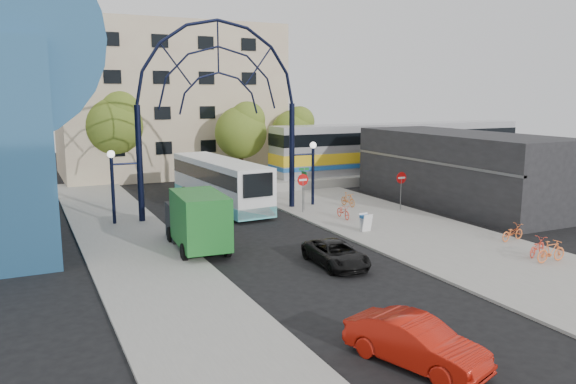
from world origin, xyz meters
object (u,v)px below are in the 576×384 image
street_name_sign (304,180)px  city_bus (220,182)px  gateway_arch (219,78)px  tree_north_a (242,129)px  bike_near_b (348,200)px  sandwich_board (366,220)px  bike_far_b (551,251)px  bike_far_a (512,232)px  tree_north_c (295,130)px  red_sedan (416,342)px  bike_near_a (343,211)px  train_car (401,147)px  bike_far_c (537,247)px  black_suv (336,254)px  stop_sign (303,183)px  green_truck (196,220)px  do_not_enter_sign (401,182)px  tree_north_b (115,122)px

street_name_sign → city_bus: (-4.38, 4.06, -0.45)m
gateway_arch → tree_north_a: 13.98m
street_name_sign → bike_near_b: size_ratio=1.81×
gateway_arch → sandwich_board: (5.60, -8.02, -7.81)m
bike_far_b → bike_far_a: bearing=-20.0°
tree_north_c → bike_far_a: (-0.78, -26.93, -3.72)m
bike_far_a → street_name_sign: bearing=20.0°
red_sedan → bike_near_a: red_sedan is taller
tree_north_c → red_sedan: tree_north_c is taller
train_car → red_sedan: size_ratio=6.01×
bike_far_c → black_suv: bearing=50.6°
stop_sign → bike_near_a: size_ratio=1.53×
stop_sign → bike_far_c: stop_sign is taller
city_bus → green_truck: city_bus is taller
tree_north_a → bike_far_b: 28.97m
sandwich_board → bike_near_b: bearing=66.1°
do_not_enter_sign → bike_far_a: (0.34, -9.00, -1.42)m
sandwich_board → tree_north_c: bearing=73.5°
green_truck → black_suv: 7.25m
tree_north_a → black_suv: (-5.02, -24.35, -4.05)m
city_bus → bike_far_c: city_bus is taller
red_sedan → bike_near_b: (10.10, 19.90, -0.10)m
stop_sign → train_car: bearing=33.3°
train_car → bike_near_b: bearing=-140.3°
street_name_sign → bike_far_a: 13.22m
sandwich_board → bike_far_c: bearing=-58.5°
bike_far_b → stop_sign: bearing=21.5°
do_not_enter_sign → bike_far_b: size_ratio=1.48×
tree_north_c → city_bus: size_ratio=0.55×
sandwich_board → bike_far_b: size_ratio=0.59×
bike_far_b → sandwich_board: bearing=29.0°
bike_near_b → gateway_arch: bearing=165.0°
street_name_sign → tree_north_a: size_ratio=0.40×
red_sedan → do_not_enter_sign: bearing=34.7°
street_name_sign → train_car: train_car is taller
city_bus → bike_near_a: size_ratio=7.27×
stop_sign → bike_near_b: (3.64, 0.39, -1.41)m
black_suv → tree_north_a: bearing=81.2°
train_car → bike_far_a: (-8.66, -21.00, -2.35)m
street_name_sign → gateway_arch: bearing=164.9°
tree_north_c → red_sedan: bearing=-111.3°
bike_near_a → bike_far_c: bike_far_c is taller
train_car → bike_far_c: size_ratio=15.31×
tree_north_a → bike_far_a: (5.22, -24.93, -4.06)m
tree_north_b → tree_north_a: bearing=-21.8°
do_not_enter_sign → gateway_arch: bearing=160.0°
bike_near_b → bike_far_a: bike_near_b is taller
city_bus → bike_near_b: bearing=-33.1°
tree_north_c → bike_far_b: 30.74m
do_not_enter_sign → tree_north_c: 18.11m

